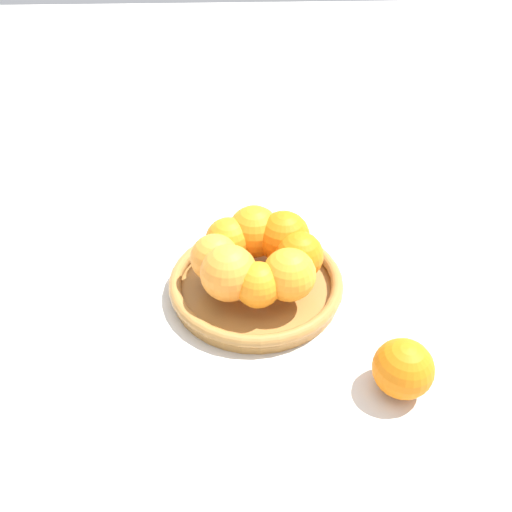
# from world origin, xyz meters

# --- Properties ---
(ground_plane) EXTENTS (4.00, 4.00, 0.00)m
(ground_plane) POSITION_xyz_m (0.00, 0.00, 0.00)
(ground_plane) COLOR beige
(fruit_bowl) EXTENTS (0.27, 0.27, 0.03)m
(fruit_bowl) POSITION_xyz_m (0.00, 0.00, 0.02)
(fruit_bowl) COLOR #A57238
(fruit_bowl) RESTS_ON ground_plane
(orange_pile) EXTENTS (0.19, 0.20, 0.08)m
(orange_pile) POSITION_xyz_m (0.00, -0.00, 0.07)
(orange_pile) COLOR orange
(orange_pile) RESTS_ON fruit_bowl
(stray_orange) EXTENTS (0.08, 0.08, 0.08)m
(stray_orange) POSITION_xyz_m (-0.19, -0.17, 0.04)
(stray_orange) COLOR orange
(stray_orange) RESTS_ON ground_plane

